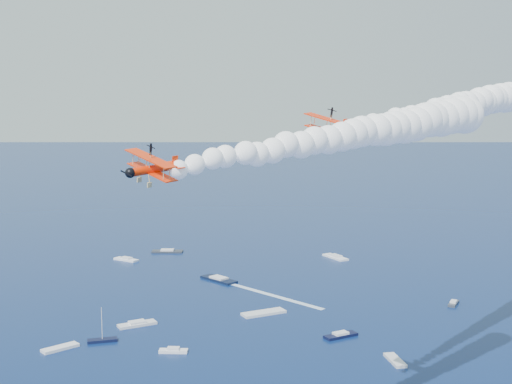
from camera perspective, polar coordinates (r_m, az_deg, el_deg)
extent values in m
cube|color=black|center=(228.80, -3.11, -7.28)|extent=(12.13, 13.59, 0.70)
cube|color=white|center=(174.28, -15.99, -12.36)|extent=(8.81, 7.49, 0.70)
cube|color=black|center=(177.32, 7.06, -11.77)|extent=(9.32, 6.20, 0.70)
cube|color=white|center=(167.06, -6.89, -13.00)|extent=(6.97, 3.08, 0.70)
cube|color=silver|center=(163.56, 11.50, -13.56)|extent=(3.27, 8.43, 0.70)
cube|color=#2B303A|center=(272.21, -7.39, -4.93)|extent=(12.38, 5.18, 0.70)
cube|color=silver|center=(193.76, 0.64, -10.02)|extent=(13.12, 8.19, 0.70)
cube|color=white|center=(260.99, -10.75, -5.54)|extent=(9.76, 8.57, 0.70)
cube|color=silver|center=(187.00, -9.86, -10.79)|extent=(10.60, 6.97, 0.70)
cube|color=#323843|center=(210.27, 16.12, -8.91)|extent=(5.26, 6.54, 0.70)
cube|color=white|center=(261.89, 6.62, -5.41)|extent=(8.30, 12.46, 0.70)
cube|color=black|center=(176.90, -12.66, -11.95)|extent=(7.55, 3.44, 0.70)
cube|color=white|center=(210.81, 1.61, -8.65)|extent=(25.32, 30.90, 0.04)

